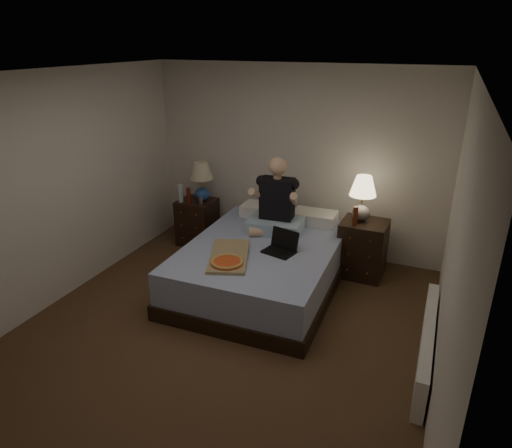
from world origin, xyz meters
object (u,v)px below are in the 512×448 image
at_px(person, 276,196).
at_px(laptop, 279,243).
at_px(nightstand_left, 198,222).
at_px(water_bottle, 181,193).
at_px(nightstand_right, 362,249).
at_px(beer_bottle_left, 189,196).
at_px(soda_can, 201,200).
at_px(pizza_box, 227,263).
at_px(bed, 262,266).
at_px(radiator, 426,344).
at_px(lamp_right, 362,198).
at_px(lamp_left, 202,182).
at_px(beer_bottle_right, 355,216).

distance_m(person, laptop, 0.70).
bearing_deg(nightstand_left, water_bottle, -142.48).
height_order(nightstand_right, laptop, laptop).
xyz_separation_m(water_bottle, beer_bottle_left, (0.15, -0.04, -0.01)).
relative_size(soda_can, pizza_box, 0.13).
distance_m(bed, soda_can, 1.49).
bearing_deg(water_bottle, bed, -24.39).
relative_size(nightstand_left, soda_can, 6.52).
height_order(person, pizza_box, person).
xyz_separation_m(laptop, radiator, (1.65, -0.58, -0.47)).
bearing_deg(water_bottle, lamp_right, 2.99).
bearing_deg(nightstand_right, nightstand_left, -179.40).
distance_m(soda_can, pizza_box, 1.76).
height_order(lamp_left, person, person).
bearing_deg(pizza_box, lamp_right, 32.97).
relative_size(beer_bottle_right, radiator, 0.14).
distance_m(nightstand_left, nightstand_right, 2.37).
height_order(beer_bottle_left, beer_bottle_right, beer_bottle_right).
height_order(nightstand_right, beer_bottle_left, beer_bottle_left).
relative_size(nightstand_right, lamp_right, 1.27).
relative_size(nightstand_right, water_bottle, 2.84).
bearing_deg(soda_can, beer_bottle_right, -2.76).
bearing_deg(bed, nightstand_left, 147.66).
bearing_deg(lamp_left, beer_bottle_left, -115.97).
height_order(nightstand_right, person, person).
xyz_separation_m(lamp_left, beer_bottle_left, (-0.10, -0.20, -0.16)).
bearing_deg(water_bottle, laptop, -24.82).
xyz_separation_m(water_bottle, radiator, (3.40, -1.39, -0.58)).
distance_m(beer_bottle_right, person, 0.97).
distance_m(lamp_left, pizza_box, 1.89).
bearing_deg(beer_bottle_right, radiator, -54.19).
distance_m(nightstand_left, radiator, 3.58).
xyz_separation_m(nightstand_left, beer_bottle_right, (2.27, -0.18, 0.50)).
relative_size(bed, lamp_left, 3.93).
bearing_deg(nightstand_right, lamp_left, 179.84).
bearing_deg(pizza_box, nightstand_left, 109.50).
height_order(lamp_left, pizza_box, lamp_left).
bearing_deg(lamp_left, pizza_box, -53.21).
bearing_deg(person, radiator, -34.68).
xyz_separation_m(bed, nightstand_right, (1.03, 0.77, 0.08)).
bearing_deg(soda_can, lamp_right, 1.96).
bearing_deg(water_bottle, soda_can, 10.85).
distance_m(nightstand_right, lamp_left, 2.36).
bearing_deg(pizza_box, beer_bottle_left, 113.42).
distance_m(lamp_right, water_bottle, 2.48).
xyz_separation_m(beer_bottle_left, laptop, (1.60, -0.77, -0.10)).
bearing_deg(lamp_right, nightstand_right, -33.25).
bearing_deg(beer_bottle_right, soda_can, 177.24).
bearing_deg(soda_can, nightstand_right, 0.81).
relative_size(lamp_left, laptop, 1.65).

